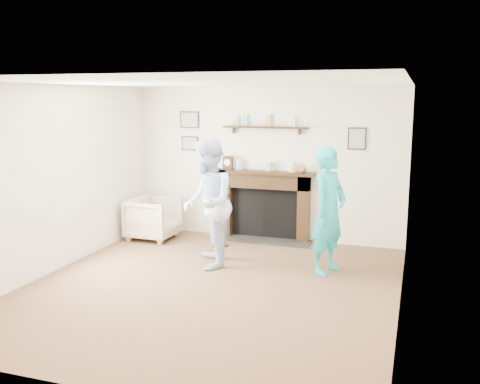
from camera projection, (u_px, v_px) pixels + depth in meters
name	position (u px, v px, depth m)	size (l,w,h in m)	color
ground	(211.00, 287.00, 6.64)	(5.00, 5.00, 0.00)	brown
room_shell	(229.00, 152.00, 7.00)	(4.54, 5.02, 2.52)	#F1E8CD
armchair	(154.00, 239.00, 8.91)	(0.74, 0.76, 0.69)	tan
man	(209.00, 266.00, 7.48)	(0.87, 0.68, 1.79)	silver
woman	(327.00, 272.00, 7.21)	(0.62, 0.41, 1.70)	teal
pedestal_table	(220.00, 210.00, 8.39)	(0.30, 0.30, 0.95)	black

